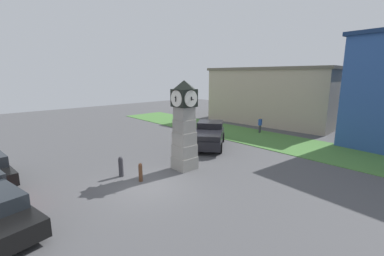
% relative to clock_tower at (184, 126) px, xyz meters
% --- Properties ---
extents(ground_plane, '(71.58, 71.58, 0.00)m').
position_rel_clock_tower_xyz_m(ground_plane, '(0.76, -3.00, -2.65)').
color(ground_plane, '#4C4C4F').
extents(clock_tower, '(1.58, 1.48, 5.32)m').
position_rel_clock_tower_xyz_m(clock_tower, '(0.00, 0.00, 0.00)').
color(clock_tower, gray).
rests_on(clock_tower, ground_plane).
extents(bollard_near_tower, '(0.26, 0.26, 1.16)m').
position_rel_clock_tower_xyz_m(bollard_near_tower, '(-1.46, -3.45, -2.06)').
color(bollard_near_tower, '#333338').
rests_on(bollard_near_tower, ground_plane).
extents(bollard_mid_row, '(0.20, 0.20, 1.02)m').
position_rel_clock_tower_xyz_m(bollard_mid_row, '(-0.11, -3.01, -2.13)').
color(bollard_mid_row, brown).
rests_on(bollard_mid_row, ground_plane).
extents(pickup_truck, '(5.04, 5.61, 1.85)m').
position_rel_clock_tower_xyz_m(pickup_truck, '(-2.47, 4.71, -1.72)').
color(pickup_truck, black).
rests_on(pickup_truck, ground_plane).
extents(pedestrian_near_bench, '(0.31, 0.44, 1.57)m').
position_rel_clock_tower_xyz_m(pedestrian_near_bench, '(-2.45, 11.91, -1.76)').
color(pedestrian_near_bench, '#3F3F47').
rests_on(pedestrian_near_bench, ground_plane).
extents(warehouse_blue_far, '(15.21, 11.13, 6.45)m').
position_rel_clock_tower_xyz_m(warehouse_blue_far, '(-4.89, 19.44, 0.59)').
color(warehouse_blue_far, '#B7A88E').
rests_on(warehouse_blue_far, ground_plane).
extents(grass_verge_far, '(42.95, 5.72, 0.04)m').
position_rel_clock_tower_xyz_m(grass_verge_far, '(0.49, 10.12, -2.63)').
color(grass_verge_far, '#477A38').
rests_on(grass_verge_far, ground_plane).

